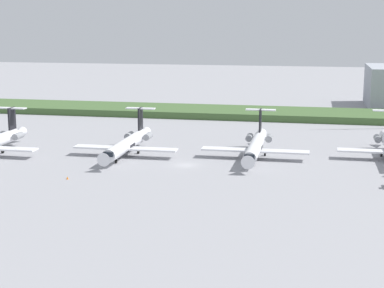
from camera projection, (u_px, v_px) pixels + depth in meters
ground_plane at (210, 138)px, 152.40m from camera, size 500.00×500.00×0.00m
grass_berm at (230, 112)px, 187.66m from camera, size 320.00×20.00×2.03m
regional_jet_second at (127, 144)px, 132.46m from camera, size 22.81×31.00×9.00m
regional_jet_third at (256, 146)px, 130.24m from camera, size 22.81×31.00×9.00m
safety_cone_front_marker at (67, 178)px, 112.59m from camera, size 0.44×0.44×0.55m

